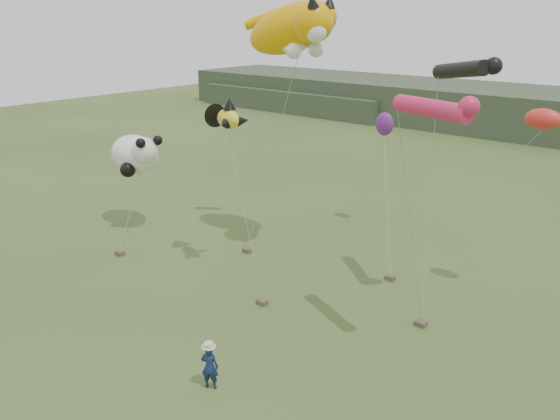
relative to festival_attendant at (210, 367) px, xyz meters
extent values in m
plane|color=#385123|center=(-0.62, 1.84, -0.73)|extent=(120.00, 120.00, 0.00)
cube|color=#2D3D28|center=(-30.62, 43.84, 0.52)|extent=(25.00, 8.00, 2.50)
imported|color=#122245|center=(0.00, 0.00, 0.00)|extent=(0.64, 0.57, 1.47)
cube|color=brown|center=(-6.08, 8.11, -0.63)|extent=(0.39, 0.31, 0.20)
cube|color=brown|center=(-2.17, 4.80, -0.63)|extent=(0.39, 0.31, 0.20)
cube|color=brown|center=(3.33, 7.33, -0.63)|extent=(0.39, 0.31, 0.20)
cube|color=brown|center=(-10.46, 3.99, -0.63)|extent=(0.39, 0.31, 0.20)
cube|color=brown|center=(0.63, 9.91, -0.63)|extent=(0.39, 0.31, 0.20)
ellipsoid|color=#E49900|center=(-5.33, 10.48, 9.44)|extent=(5.09, 2.67, 3.22)
sphere|color=#E49900|center=(-3.47, 9.55, 9.72)|extent=(1.67, 1.67, 1.67)
cone|color=black|center=(-3.19, 9.08, 10.51)|extent=(0.52, 0.64, 0.63)
cone|color=black|center=(-3.01, 10.01, 10.51)|extent=(0.52, 0.60, 0.59)
sphere|color=white|center=(-3.10, 9.27, 9.35)|extent=(0.84, 0.84, 0.84)
ellipsoid|color=white|center=(-5.14, 10.20, 8.70)|extent=(1.64, 0.82, 0.51)
sphere|color=white|center=(-4.03, 8.99, 8.60)|extent=(0.65, 0.65, 0.65)
sphere|color=white|center=(-3.84, 10.29, 8.60)|extent=(0.65, 0.65, 0.65)
cylinder|color=#E49900|center=(-7.75, 11.22, 9.81)|extent=(1.73, 1.27, 1.01)
ellipsoid|color=yellow|center=(-5.34, 6.38, 6.00)|extent=(1.72, 1.15, 0.92)
cone|color=black|center=(-6.66, 6.71, 6.00)|extent=(1.05, 1.19, 0.99)
cone|color=black|center=(-5.23, 6.38, 6.61)|extent=(0.55, 0.55, 0.44)
cone|color=black|center=(-5.01, 5.82, 5.89)|extent=(0.58, 0.62, 0.44)
cone|color=black|center=(-5.01, 6.93, 5.89)|extent=(0.58, 0.62, 0.44)
cylinder|color=black|center=(2.77, 9.80, 8.17)|extent=(2.68, 2.19, 0.92)
sphere|color=black|center=(4.08, 9.34, 8.40)|extent=(0.58, 0.58, 0.58)
cylinder|color=#CB1E4D|center=(3.59, 5.97, 7.38)|extent=(2.89, 1.60, 0.59)
sphere|color=#CB1E4D|center=(4.89, 5.50, 7.61)|extent=(0.58, 0.58, 0.58)
ellipsoid|color=white|center=(-13.15, 7.19, 3.16)|extent=(3.02, 2.01, 2.01)
sphere|color=white|center=(-11.81, 6.86, 3.61)|extent=(1.34, 1.34, 1.34)
sphere|color=black|center=(-11.48, 6.41, 4.11)|extent=(0.49, 0.49, 0.49)
sphere|color=black|center=(-11.36, 7.36, 4.11)|extent=(0.49, 0.49, 0.49)
sphere|color=black|center=(-12.59, 6.30, 2.60)|extent=(0.78, 0.78, 0.78)
sphere|color=black|center=(-14.05, 7.53, 2.71)|extent=(0.78, 0.78, 0.78)
ellipsoid|color=red|center=(5.19, 12.01, 6.42)|extent=(1.30, 0.76, 0.76)
ellipsoid|color=#621F77|center=(-3.13, 15.36, 4.77)|extent=(0.97, 0.65, 1.19)
camera|label=1|loc=(10.52, -9.28, 9.91)|focal=35.00mm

